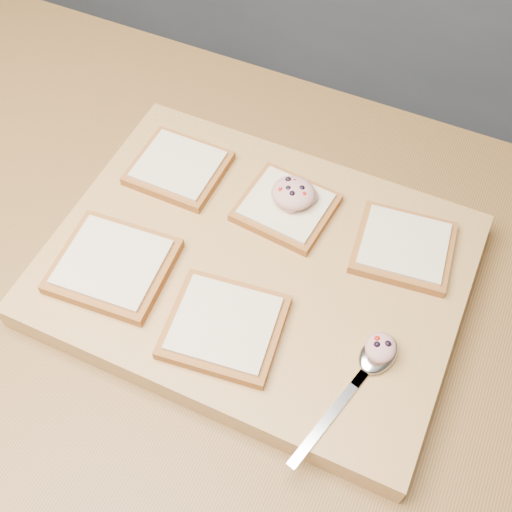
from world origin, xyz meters
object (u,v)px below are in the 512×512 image
at_px(bread_far_center, 286,207).
at_px(spoon, 371,363).
at_px(tuna_salad_dollop, 293,193).
at_px(cutting_board, 256,270).

relative_size(bread_far_center, spoon, 0.66).
bearing_deg(tuna_salad_dollop, cutting_board, -94.89).
height_order(cutting_board, tuna_salad_dollop, tuna_salad_dollop).
xyz_separation_m(bread_far_center, spoon, (0.17, -0.16, -0.00)).
bearing_deg(bread_far_center, tuna_salad_dollop, 58.09).
relative_size(cutting_board, tuna_salad_dollop, 8.86).
distance_m(bread_far_center, spoon, 0.23).
distance_m(bread_far_center, tuna_salad_dollop, 0.02).
bearing_deg(cutting_board, spoon, -22.81).
xyz_separation_m(cutting_board, tuna_salad_dollop, (0.01, 0.09, 0.05)).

